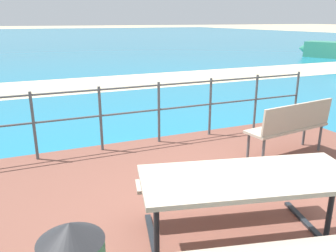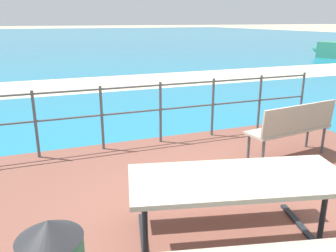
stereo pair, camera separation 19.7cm
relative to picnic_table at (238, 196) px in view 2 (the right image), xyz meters
The scene contains 7 objects.
ground_plane 0.99m from the picnic_table, 60.17° to the left, with size 240.00×240.00×0.00m, color tan.
patio_paving 0.97m from the picnic_table, 60.17° to the left, with size 6.40×5.20×0.06m, color brown.
sea_water 40.67m from the picnic_table, 89.47° to the left, with size 90.00×90.00×0.01m, color teal.
beach_strip 9.25m from the picnic_table, 87.66° to the left, with size 54.00×2.93×0.01m, color beige.
picnic_table is the anchor object (origin of this frame).
park_bench 2.54m from the picnic_table, 39.98° to the left, with size 1.45×0.59×0.86m.
railing_fence 3.06m from the picnic_table, 82.91° to the left, with size 5.94×0.04×1.03m.
Camera 2 is at (-1.85, -2.86, 2.07)m, focal length 36.66 mm.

